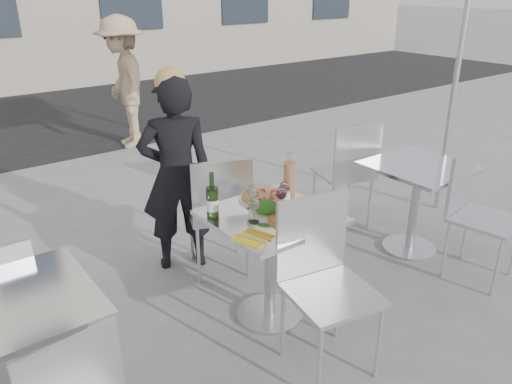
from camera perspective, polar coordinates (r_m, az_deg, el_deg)
ground at (r=3.46m, az=1.55°, el=-13.88°), size 80.00×80.00×0.00m
street_asphalt at (r=9.06m, az=-25.32°, el=7.52°), size 24.00×5.00×0.00m
main_table at (r=3.16m, az=1.65°, el=-6.04°), size 0.72×0.72×0.75m
side_table_left at (r=2.65m, az=-25.54°, el=-15.01°), size 0.72×0.72×0.75m
side_table_right at (r=4.18m, az=17.89°, el=0.28°), size 0.72×0.72×0.75m
chair_far at (r=3.63m, az=-4.12°, el=-1.69°), size 0.57×0.58×0.95m
chair_near at (r=2.83m, az=7.59°, el=-8.86°), size 0.53×0.54×1.00m
side_chair_rfar at (r=4.44m, az=10.61°, el=2.77°), size 0.55×0.56×0.96m
side_chair_rnear at (r=3.98m, az=23.66°, el=-1.35°), size 0.50×0.51×0.95m
woman_diner at (r=3.74m, az=-9.10°, el=1.85°), size 0.64×0.54×1.49m
pedestrian_b at (r=6.89m, az=-14.89°, el=11.96°), size 0.84×1.20×1.70m
pizza_near at (r=3.03m, az=4.27°, el=-2.78°), size 0.33×0.33×0.02m
pizza_far at (r=3.27m, az=0.96°, el=-0.59°), size 0.34×0.34×0.03m
salad_plate at (r=3.07m, az=1.13°, el=-1.87°), size 0.22×0.22×0.09m
wine_bottle at (r=2.98m, az=-5.00°, el=-1.03°), size 0.07×0.08×0.29m
carafe at (r=3.34m, az=3.85°, el=1.74°), size 0.08×0.08×0.29m
sugar_shaker at (r=3.19m, az=3.33°, el=-0.57°), size 0.06×0.06×0.11m
wineglass_white_a at (r=2.93m, az=-0.25°, el=-1.52°), size 0.07×0.07×0.16m
wineglass_white_b at (r=3.11m, az=-0.49°, el=-0.00°), size 0.07×0.07×0.16m
wineglass_red_a at (r=3.09m, az=2.92°, el=-0.21°), size 0.07×0.07×0.16m
wineglass_red_b at (r=3.17m, az=3.29°, el=0.42°), size 0.07×0.07×0.16m
napkin_left at (r=2.79m, az=-0.32°, el=-5.25°), size 0.23×0.23×0.01m
napkin_right at (r=3.07m, az=7.82°, el=-2.74°), size 0.19×0.20×0.01m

